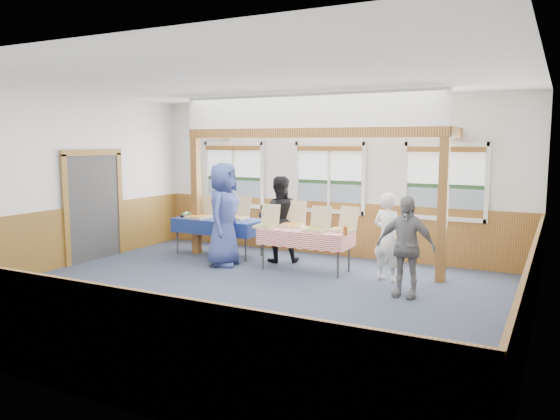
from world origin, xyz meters
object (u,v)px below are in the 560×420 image
object	(u,v)px
man_blue	(223,214)
woman_white	(388,237)
person_grey	(405,246)
table_left	(219,221)
table_right	(306,233)
woman_black	(279,219)

from	to	relation	value
man_blue	woman_white	bearing A→B (deg)	-96.96
person_grey	table_left	bearing A→B (deg)	167.29
table_right	woman_white	bearing A→B (deg)	-26.87
table_right	person_grey	distance (m)	2.19
table_right	person_grey	world-z (taller)	person_grey
table_right	person_grey	bearing A→B (deg)	-46.69
table_left	person_grey	bearing A→B (deg)	-41.21
table_right	woman_white	size ratio (longest dim) A/B	1.20
man_blue	table_right	bearing A→B (deg)	-89.97
table_left	woman_black	distance (m)	1.40
table_right	person_grey	xyz separation A→B (m)	(2.03, -0.82, 0.08)
table_left	man_blue	world-z (taller)	man_blue
man_blue	woman_black	bearing A→B (deg)	-57.55
table_left	table_right	distance (m)	2.21
table_left	person_grey	distance (m)	4.38
woman_black	man_blue	xyz separation A→B (m)	(-0.78, -0.76, 0.14)
table_left	man_blue	bearing A→B (deg)	-75.29
table_right	table_left	bearing A→B (deg)	144.33
table_left	man_blue	distance (m)	1.01
woman_white	table_right	bearing A→B (deg)	15.35
woman_white	woman_black	size ratio (longest dim) A/B	0.90
man_blue	person_grey	bearing A→B (deg)	-109.79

